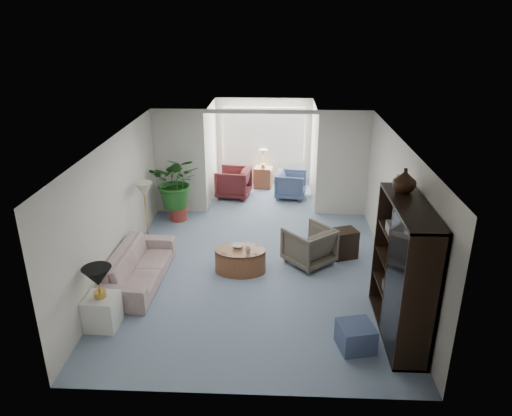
{
  "coord_description": "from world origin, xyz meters",
  "views": [
    {
      "loc": [
        0.38,
        -7.77,
        4.5
      ],
      "look_at": [
        0.0,
        0.6,
        1.1
      ],
      "focal_mm": 33.83,
      "sensor_mm": 36.0,
      "label": 1
    }
  ],
  "objects_px": {
    "framed_picture": "(401,193)",
    "table_lamp": "(98,277)",
    "end_table": "(102,312)",
    "entertainment_cabinet": "(403,271)",
    "sunroom_table": "(263,178)",
    "sunroom_chair_blue": "(291,185)",
    "coffee_table": "(240,260)",
    "side_table_dark": "(344,243)",
    "plant_pot": "(178,213)",
    "cabinet_urn": "(405,180)",
    "wingback_chair": "(309,246)",
    "sunroom_chair_maroon": "(233,183)",
    "coffee_cup": "(248,250)",
    "coffee_bowl": "(238,246)",
    "ottoman": "(356,336)",
    "sofa": "(139,266)",
    "floor_lamp": "(144,189)"
  },
  "relations": [
    {
      "from": "framed_picture",
      "to": "entertainment_cabinet",
      "type": "xyz_separation_m",
      "value": [
        -0.23,
        -1.47,
        -0.67
      ]
    },
    {
      "from": "framed_picture",
      "to": "table_lamp",
      "type": "height_order",
      "value": "framed_picture"
    },
    {
      "from": "end_table",
      "to": "sofa",
      "type": "bearing_deg",
      "value": 81.57
    },
    {
      "from": "coffee_table",
      "to": "sunroom_chair_maroon",
      "type": "relative_size",
      "value": 1.12
    },
    {
      "from": "table_lamp",
      "to": "plant_pot",
      "type": "relative_size",
      "value": 1.1
    },
    {
      "from": "floor_lamp",
      "to": "sunroom_chair_maroon",
      "type": "height_order",
      "value": "floor_lamp"
    },
    {
      "from": "framed_picture",
      "to": "end_table",
      "type": "xyz_separation_m",
      "value": [
        -4.71,
        -1.55,
        -1.44
      ]
    },
    {
      "from": "end_table",
      "to": "coffee_cup",
      "type": "relative_size",
      "value": 4.94
    },
    {
      "from": "wingback_chair",
      "to": "side_table_dark",
      "type": "relative_size",
      "value": 1.42
    },
    {
      "from": "cabinet_urn",
      "to": "plant_pot",
      "type": "distance_m",
      "value": 5.85
    },
    {
      "from": "coffee_cup",
      "to": "sunroom_chair_maroon",
      "type": "height_order",
      "value": "sunroom_chair_maroon"
    },
    {
      "from": "side_table_dark",
      "to": "entertainment_cabinet",
      "type": "distance_m",
      "value": 2.56
    },
    {
      "from": "framed_picture",
      "to": "ottoman",
      "type": "distance_m",
      "value": 2.59
    },
    {
      "from": "wingback_chair",
      "to": "cabinet_urn",
      "type": "bearing_deg",
      "value": 86.99
    },
    {
      "from": "sunroom_table",
      "to": "plant_pot",
      "type": "bearing_deg",
      "value": -129.22
    },
    {
      "from": "sofa",
      "to": "wingback_chair",
      "type": "relative_size",
      "value": 2.59
    },
    {
      "from": "side_table_dark",
      "to": "wingback_chair",
      "type": "bearing_deg",
      "value": -156.8
    },
    {
      "from": "coffee_table",
      "to": "side_table_dark",
      "type": "relative_size",
      "value": 1.66
    },
    {
      "from": "table_lamp",
      "to": "coffee_table",
      "type": "height_order",
      "value": "table_lamp"
    },
    {
      "from": "table_lamp",
      "to": "side_table_dark",
      "type": "distance_m",
      "value": 4.71
    },
    {
      "from": "table_lamp",
      "to": "cabinet_urn",
      "type": "distance_m",
      "value": 4.72
    },
    {
      "from": "floor_lamp",
      "to": "entertainment_cabinet",
      "type": "xyz_separation_m",
      "value": [
        4.48,
        -2.68,
        -0.22
      ]
    },
    {
      "from": "wingback_chair",
      "to": "entertainment_cabinet",
      "type": "relative_size",
      "value": 0.39
    },
    {
      "from": "plant_pot",
      "to": "sunroom_table",
      "type": "xyz_separation_m",
      "value": [
        1.9,
        2.33,
        0.13
      ]
    },
    {
      "from": "sunroom_chair_maroon",
      "to": "wingback_chair",
      "type": "bearing_deg",
      "value": 34.7
    },
    {
      "from": "end_table",
      "to": "entertainment_cabinet",
      "type": "distance_m",
      "value": 4.55
    },
    {
      "from": "entertainment_cabinet",
      "to": "sunroom_table",
      "type": "distance_m",
      "value": 6.83
    },
    {
      "from": "entertainment_cabinet",
      "to": "cabinet_urn",
      "type": "bearing_deg",
      "value": 90.0
    },
    {
      "from": "coffee_cup",
      "to": "cabinet_urn",
      "type": "bearing_deg",
      "value": -25.46
    },
    {
      "from": "wingback_chair",
      "to": "sunroom_table",
      "type": "distance_m",
      "value": 4.44
    },
    {
      "from": "cabinet_urn",
      "to": "sunroom_chair_blue",
      "type": "distance_m",
      "value": 5.7
    },
    {
      "from": "plant_pot",
      "to": "framed_picture",
      "type": "bearing_deg",
      "value": -30.94
    },
    {
      "from": "coffee_cup",
      "to": "sunroom_chair_blue",
      "type": "xyz_separation_m",
      "value": [
        0.87,
        4.04,
        -0.15
      ]
    },
    {
      "from": "table_lamp",
      "to": "wingback_chair",
      "type": "height_order",
      "value": "table_lamp"
    },
    {
      "from": "sunroom_chair_blue",
      "to": "sunroom_chair_maroon",
      "type": "xyz_separation_m",
      "value": [
        -1.5,
        0.0,
        0.04
      ]
    },
    {
      "from": "cabinet_urn",
      "to": "ottoman",
      "type": "distance_m",
      "value": 2.36
    },
    {
      "from": "coffee_table",
      "to": "entertainment_cabinet",
      "type": "relative_size",
      "value": 0.46
    },
    {
      "from": "sunroom_chair_blue",
      "to": "end_table",
      "type": "bearing_deg",
      "value": 160.75
    },
    {
      "from": "coffee_cup",
      "to": "wingback_chair",
      "type": "bearing_deg",
      "value": 22.65
    },
    {
      "from": "plant_pot",
      "to": "sunroom_table",
      "type": "relative_size",
      "value": 0.7
    },
    {
      "from": "table_lamp",
      "to": "cabinet_urn",
      "type": "height_order",
      "value": "cabinet_urn"
    },
    {
      "from": "plant_pot",
      "to": "sunroom_table",
      "type": "distance_m",
      "value": 3.01
    },
    {
      "from": "end_table",
      "to": "coffee_bowl",
      "type": "relative_size",
      "value": 2.43
    },
    {
      "from": "framed_picture",
      "to": "plant_pot",
      "type": "relative_size",
      "value": 1.25
    },
    {
      "from": "side_table_dark",
      "to": "sunroom_chair_maroon",
      "type": "relative_size",
      "value": 0.68
    },
    {
      "from": "end_table",
      "to": "sunroom_chair_blue",
      "type": "relative_size",
      "value": 0.68
    },
    {
      "from": "framed_picture",
      "to": "sofa",
      "type": "distance_m",
      "value": 4.72
    },
    {
      "from": "end_table",
      "to": "table_lamp",
      "type": "relative_size",
      "value": 1.18
    },
    {
      "from": "coffee_cup",
      "to": "ottoman",
      "type": "distance_m",
      "value": 2.66
    },
    {
      "from": "side_table_dark",
      "to": "sunroom_chair_maroon",
      "type": "distance_m",
      "value": 4.09
    }
  ]
}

